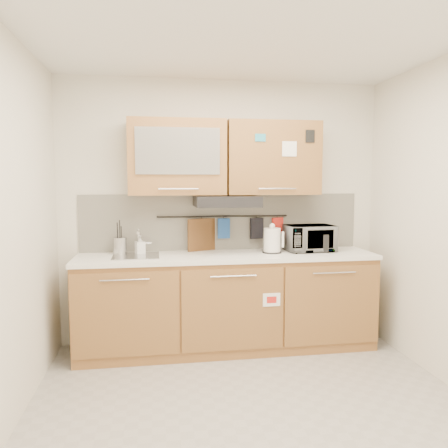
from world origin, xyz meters
name	(u,v)px	position (x,y,z in m)	size (l,w,h in m)	color
floor	(255,412)	(0.00, 0.00, 0.00)	(3.20, 3.20, 0.00)	#9E9993
ceiling	(258,26)	(0.00, 0.00, 2.60)	(3.20, 3.20, 0.00)	white
wall_back	(222,212)	(0.00, 1.50, 1.30)	(3.20, 3.20, 0.00)	silver
wall_left	(2,232)	(-1.60, 0.00, 1.30)	(3.00, 3.00, 0.00)	silver
base_cabinet	(227,307)	(0.00, 1.19, 0.41)	(2.80, 0.64, 0.88)	#A4663A
countertop	(227,256)	(0.00, 1.19, 0.90)	(2.82, 0.62, 0.04)	white
backsplash	(223,222)	(0.00, 1.49, 1.20)	(2.80, 0.02, 0.56)	silver
upper_cabinets	(225,158)	(0.00, 1.32, 1.83)	(1.82, 0.37, 0.70)	#A4663A
range_hood	(226,201)	(0.00, 1.25, 1.42)	(0.60, 0.46, 0.10)	black
sink	(136,256)	(-0.85, 1.21, 0.92)	(0.42, 0.40, 0.26)	silver
utensil_rail	(223,216)	(0.00, 1.45, 1.26)	(0.02, 0.02, 1.30)	black
utensil_crock	(120,246)	(-1.00, 1.34, 1.00)	(0.14, 0.14, 0.32)	#A9A9AD
kettle	(272,241)	(0.44, 1.21, 1.03)	(0.21, 0.19, 0.29)	white
toaster	(317,243)	(0.89, 1.20, 1.01)	(0.27, 0.23, 0.18)	black
microwave	(309,238)	(0.83, 1.25, 1.05)	(0.46, 0.31, 0.26)	#999999
soap_bottle	(140,245)	(-0.82, 1.32, 1.01)	(0.08, 0.08, 0.18)	#999999
cutting_board	(202,237)	(-0.22, 1.44, 1.05)	(0.30, 0.02, 0.37)	brown
oven_mitt	(224,228)	(0.00, 1.44, 1.14)	(0.12, 0.03, 0.20)	#204892
dark_pouch	(257,228)	(0.34, 1.44, 1.14)	(0.13, 0.04, 0.21)	black
pot_holder	(277,226)	(0.56, 1.44, 1.16)	(0.13, 0.02, 0.16)	red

